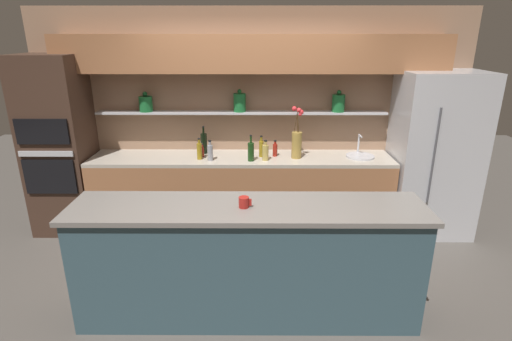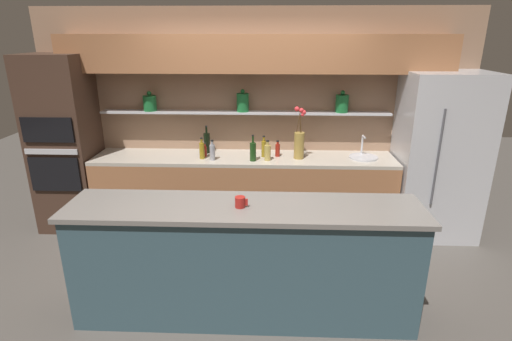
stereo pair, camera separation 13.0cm
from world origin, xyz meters
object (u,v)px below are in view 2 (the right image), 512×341
at_px(flower_vase, 299,141).
at_px(bottle_oil_3, 264,148).
at_px(bottle_oil_2, 202,150).
at_px(bottle_wine_6, 207,143).
at_px(sink_fixture, 363,156).
at_px(bottle_wine_5, 253,151).
at_px(bottle_spirit_7, 268,152).
at_px(bottle_sauce_4, 278,150).
at_px(bottle_sauce_1, 205,151).
at_px(oven_tower, 65,144).
at_px(bottle_spirit_0, 212,152).
at_px(refrigerator, 439,157).
at_px(coffee_mug, 240,202).

height_order(flower_vase, bottle_oil_3, flower_vase).
xyz_separation_m(bottle_oil_2, bottle_wine_6, (0.02, 0.23, 0.03)).
xyz_separation_m(flower_vase, bottle_wine_6, (-1.10, 0.18, -0.08)).
distance_m(flower_vase, sink_fixture, 0.78).
bearing_deg(bottle_wine_5, bottle_spirit_7, 8.07).
distance_m(bottle_oil_3, bottle_spirit_7, 0.15).
bearing_deg(bottle_oil_3, bottle_sauce_4, 8.37).
bearing_deg(bottle_sauce_1, oven_tower, 179.81).
relative_size(bottle_sauce_4, bottle_wine_6, 0.58).
bearing_deg(bottle_oil_2, bottle_wine_6, 84.47).
relative_size(bottle_spirit_0, bottle_sauce_4, 1.22).
bearing_deg(bottle_spirit_0, oven_tower, 175.54).
distance_m(bottle_sauce_4, bottle_wine_5, 0.34).
bearing_deg(bottle_sauce_4, bottle_spirit_0, -166.98).
xyz_separation_m(oven_tower, bottle_spirit_0, (1.79, -0.14, -0.03)).
height_order(bottle_oil_2, bottle_spirit_7, bottle_oil_2).
height_order(oven_tower, bottle_wine_5, oven_tower).
bearing_deg(bottle_oil_2, refrigerator, 1.16).
xyz_separation_m(bottle_spirit_0, bottle_oil_3, (0.59, 0.15, 0.01)).
bearing_deg(bottle_spirit_7, coffee_mug, -97.20).
bearing_deg(coffee_mug, bottle_wine_5, 89.05).
bearing_deg(refrigerator, bottle_spirit_7, -177.35).
xyz_separation_m(oven_tower, bottle_sauce_4, (2.54, 0.03, -0.04)).
xyz_separation_m(bottle_wine_5, bottle_spirit_7, (0.17, 0.02, -0.02)).
relative_size(flower_vase, bottle_oil_2, 2.39).
xyz_separation_m(flower_vase, bottle_wine_5, (-0.53, -0.12, -0.09)).
height_order(flower_vase, bottle_sauce_4, flower_vase).
xyz_separation_m(refrigerator, oven_tower, (-4.40, 0.04, 0.09)).
relative_size(bottle_oil_2, bottle_sauce_4, 1.28).
relative_size(bottle_spirit_7, coffee_mug, 2.35).
relative_size(oven_tower, bottle_spirit_0, 8.79).
relative_size(bottle_oil_3, bottle_wine_5, 0.84).
distance_m(bottle_oil_3, coffee_mug, 1.68).
relative_size(sink_fixture, bottle_oil_2, 1.32).
xyz_separation_m(bottle_spirit_0, coffee_mug, (0.44, -1.52, 0.04)).
height_order(refrigerator, bottle_oil_3, refrigerator).
bearing_deg(bottle_wine_5, flower_vase, 12.19).
xyz_separation_m(sink_fixture, bottle_oil_3, (-1.17, -0.00, 0.08)).
bearing_deg(bottle_spirit_0, flower_vase, 5.89).
distance_m(bottle_spirit_0, bottle_sauce_4, 0.77).
distance_m(bottle_sauce_4, coffee_mug, 1.73).
xyz_separation_m(bottle_oil_3, coffee_mug, (-0.15, -1.67, 0.04)).
relative_size(sink_fixture, coffee_mug, 3.27).
distance_m(bottle_oil_2, bottle_sauce_4, 0.89).
relative_size(oven_tower, flower_vase, 3.49).
distance_m(oven_tower, sink_fixture, 3.55).
distance_m(oven_tower, bottle_oil_3, 2.38).
bearing_deg(bottle_oil_3, bottle_spirit_0, -165.71).
relative_size(bottle_wine_5, coffee_mug, 3.01).
distance_m(refrigerator, flower_vase, 1.62).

